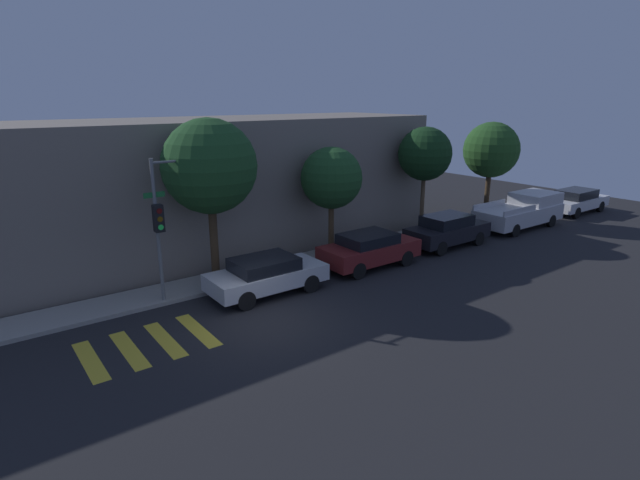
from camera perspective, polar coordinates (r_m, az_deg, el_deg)
The scene contains 14 objects.
ground_plane at distance 15.98m, azimuth -6.24°, elevation -9.43°, with size 60.00×60.00×0.00m, color black.
sidewalk at distance 19.34m, azimuth -12.47°, elevation -4.84°, with size 26.00×1.82×0.14m, color gray.
building_row at distance 22.48m, azimuth -17.50°, elevation 5.37°, with size 26.00×6.00×5.92m, color slate.
crosswalk at distance 15.44m, azimuth -19.12°, elevation -11.23°, with size 3.53×2.60×0.00m.
traffic_light_pole at distance 17.21m, azimuth -16.89°, elevation 3.57°, with size 2.24×0.56×4.97m.
sedan_near_corner at distance 17.97m, azimuth -6.15°, elevation -3.92°, with size 4.25×1.87×1.36m.
sedan_middle at distance 20.74m, azimuth 5.64°, elevation -1.03°, with size 4.26×1.87×1.45m.
sedan_far_end at distance 24.21m, azimuth 14.35°, elevation 1.11°, with size 4.33×1.75×1.53m.
pickup_truck at distance 29.12m, azimuth 22.10°, elevation 3.12°, with size 5.51×2.09×1.78m.
sedan_tail_of_row at distance 34.15m, azimuth 27.23°, elevation 4.04°, with size 4.68×1.81×1.44m.
tree_near_corner at distance 18.40m, azimuth -12.52°, elevation 8.17°, with size 3.42×3.42×6.17m.
tree_midblock at distance 21.37m, azimuth 1.32°, elevation 7.06°, with size 2.64×2.64×4.84m.
tree_far_end at distance 25.22m, azimuth 11.91°, elevation 9.57°, with size 2.62×2.62×5.46m.
tree_behind_truck at distance 29.42m, azimuth 18.98°, elevation 9.68°, with size 3.04×3.04×5.54m.
Camera 1 is at (-7.15, -12.53, 6.87)m, focal length 28.00 mm.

